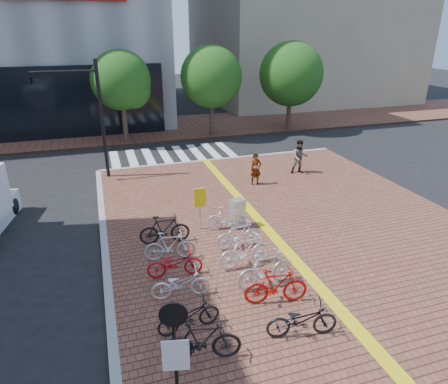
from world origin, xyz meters
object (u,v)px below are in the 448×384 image
object	(u,v)px
pedestrian_a	(256,169)
yellow_sign	(200,201)
bike_4	(170,246)
bike_5	(165,229)
bike_6	(302,320)
bike_0	(203,341)
bike_2	(181,284)
bike_8	(266,269)
bike_1	(189,316)
bike_10	(239,235)
bike_3	(175,263)
bike_7	(276,286)
traffic_light_pole	(70,99)
bike_9	(246,251)
bike_11	(228,218)
utility_box	(237,213)
notice_sign	(175,348)
pedestrian_b	(300,157)

from	to	relation	value
pedestrian_a	yellow_sign	size ratio (longest dim) A/B	0.93
bike_4	bike_5	distance (m)	1.17
bike_6	yellow_sign	size ratio (longest dim) A/B	1.07
bike_0	bike_2	world-z (taller)	bike_0
bike_5	bike_8	bearing A→B (deg)	-141.16
bike_1	bike_10	bearing A→B (deg)	-42.57
bike_8	bike_10	size ratio (longest dim) A/B	1.15
bike_2	bike_5	xyz separation A→B (m)	(0.11, 3.23, 0.09)
bike_3	bike_7	xyz separation A→B (m)	(2.41, -2.14, 0.09)
bike_1	bike_6	distance (m)	2.82
yellow_sign	traffic_light_pole	bearing A→B (deg)	121.47
bike_9	bike_6	bearing A→B (deg)	176.23
bike_8	pedestrian_a	xyz separation A→B (m)	(2.84, 7.86, 0.22)
bike_1	bike_6	world-z (taller)	bike_6
bike_11	yellow_sign	world-z (taller)	yellow_sign
bike_0	bike_9	bearing A→B (deg)	-22.46
bike_4	bike_9	world-z (taller)	bike_9
yellow_sign	traffic_light_pole	size ratio (longest dim) A/B	0.29
bike_7	bike_9	bearing A→B (deg)	14.36
bike_9	bike_5	bearing A→B (deg)	36.84
utility_box	traffic_light_pole	xyz separation A→B (m)	(-5.82, 7.43, 3.45)
bike_11	pedestrian_a	xyz separation A→B (m)	(2.79, 4.11, 0.30)
bike_6	traffic_light_pole	size ratio (longest dim) A/B	0.31
bike_1	bike_10	xyz separation A→B (m)	(2.59, 3.51, 0.07)
bike_5	bike_9	world-z (taller)	bike_9
bike_0	bike_7	world-z (taller)	bike_0
traffic_light_pole	yellow_sign	bearing A→B (deg)	-58.53
bike_6	notice_sign	world-z (taller)	notice_sign
pedestrian_b	yellow_sign	distance (m)	8.03
bike_7	bike_9	xyz separation A→B (m)	(-0.14, 2.02, 0.02)
bike_8	bike_10	distance (m)	2.36
bike_7	notice_sign	size ratio (longest dim) A/B	0.64
bike_1	yellow_sign	world-z (taller)	yellow_sign
bike_2	bike_0	bearing A→B (deg)	-175.40
bike_0	bike_1	xyz separation A→B (m)	(-0.08, 1.07, -0.11)
bike_0	bike_5	bearing A→B (deg)	10.67
utility_box	bike_2	bearing A→B (deg)	-129.61
bike_6	bike_7	world-z (taller)	bike_7
notice_sign	bike_5	bearing A→B (deg)	82.20
bike_10	bike_4	bearing A→B (deg)	88.10
bike_6	bike_7	bearing A→B (deg)	13.04
bike_3	pedestrian_b	world-z (taller)	pedestrian_b
bike_8	bike_11	world-z (taller)	bike_8
bike_0	bike_6	bearing A→B (deg)	-77.87
bike_1	bike_7	bearing A→B (deg)	-88.89
bike_1	bike_3	bearing A→B (deg)	-9.32
yellow_sign	bike_11	bearing A→B (deg)	-18.46
bike_1	utility_box	xyz separation A→B (m)	(3.07, 5.00, 0.14)
bike_10	bike_11	world-z (taller)	bike_10
bike_3	bike_2	bearing A→B (deg)	-177.37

